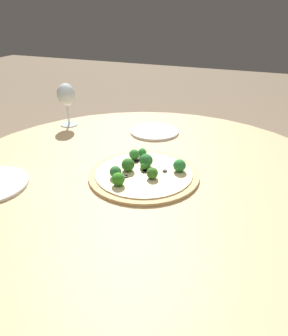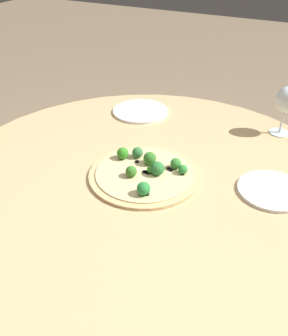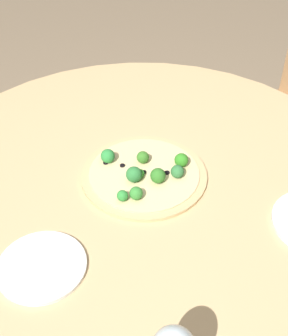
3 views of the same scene
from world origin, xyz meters
name	(u,v)px [view 2 (image 2 of 3)]	position (x,y,z in m)	size (l,w,h in m)	color
ground_plane	(146,318)	(0.00, 0.00, 0.00)	(12.00, 12.00, 0.00)	#847056
dining_table	(146,190)	(0.00, 0.00, 0.68)	(1.34, 1.34, 0.74)	tan
pizza	(145,172)	(0.00, 0.01, 0.75)	(0.35, 0.35, 0.06)	tan
wine_glass	(286,101)	(0.49, -0.32, 0.87)	(0.08, 0.08, 0.19)	silver
plate_near	(272,190)	(0.10, -0.37, 0.74)	(0.21, 0.21, 0.01)	silver
plate_far	(141,111)	(0.41, 0.24, 0.74)	(0.23, 0.23, 0.01)	silver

